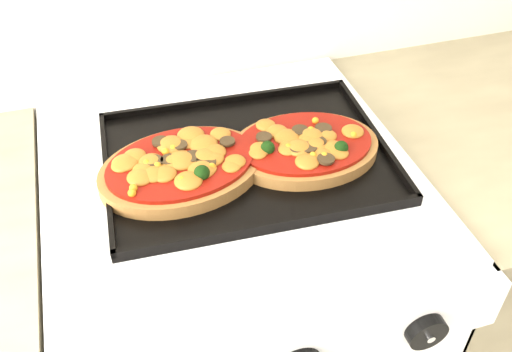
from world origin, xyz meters
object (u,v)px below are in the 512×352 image
object	(u,v)px
pizza_left	(181,166)
stove	(237,332)
baking_tray	(247,156)
pizza_right	(305,146)

from	to	relation	value
pizza_left	stove	bearing A→B (deg)	-0.52
stove	baking_tray	xyz separation A→B (m)	(0.03, 0.02, 0.47)
stove	pizza_right	world-z (taller)	pizza_right
stove	baking_tray	world-z (taller)	baking_tray
baking_tray	stove	bearing A→B (deg)	-151.20
baking_tray	pizza_right	world-z (taller)	pizza_right
stove	pizza_left	distance (m)	0.49
baking_tray	pizza_left	distance (m)	0.11
pizza_left	baking_tray	bearing A→B (deg)	7.36
stove	baking_tray	bearing A→B (deg)	25.88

